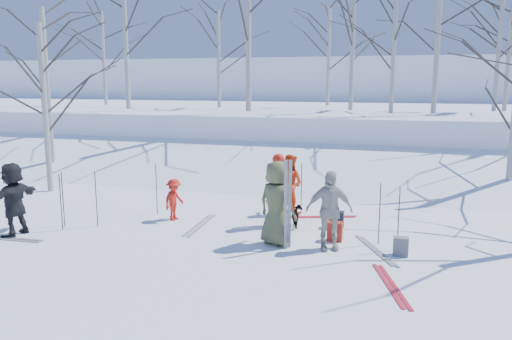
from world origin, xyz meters
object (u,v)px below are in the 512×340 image
(backpack_dark, at_px, (336,220))
(skier_olive_center, at_px, (277,203))
(backpack_red, at_px, (335,232))
(skier_red_seated, at_px, (174,199))
(skier_red_north, at_px, (278,190))
(skier_grey_west, at_px, (13,199))
(backpack_grey, at_px, (401,246))
(skier_cream_east, at_px, (329,210))
(dog, at_px, (298,217))
(skier_redor_behind, at_px, (289,184))

(backpack_dark, bearing_deg, skier_olive_center, -124.22)
(backpack_red, bearing_deg, skier_red_seated, 172.32)
(skier_red_north, height_order, skier_grey_west, skier_red_north)
(backpack_grey, bearing_deg, skier_cream_east, -179.68)
(dog, bearing_deg, skier_red_north, -11.61)
(skier_grey_west, bearing_deg, skier_red_north, 117.63)
(skier_grey_west, distance_m, dog, 6.50)
(skier_grey_west, bearing_deg, skier_red_seated, 130.86)
(skier_olive_center, relative_size, skier_red_seated, 1.72)
(skier_cream_east, xyz_separation_m, skier_grey_west, (-6.95, -1.02, 0.00))
(backpack_red, bearing_deg, backpack_dark, 95.44)
(skier_grey_west, bearing_deg, skier_redor_behind, 127.44)
(skier_olive_center, bearing_deg, backpack_dark, -102.27)
(skier_cream_east, distance_m, backpack_grey, 1.59)
(skier_olive_center, relative_size, backpack_red, 4.31)
(backpack_red, height_order, backpack_grey, backpack_red)
(skier_cream_east, bearing_deg, skier_grey_west, 169.32)
(skier_red_seated, bearing_deg, skier_red_north, -74.07)
(skier_redor_behind, height_order, skier_grey_west, skier_grey_west)
(skier_olive_center, height_order, backpack_grey, skier_olive_center)
(skier_redor_behind, height_order, backpack_grey, skier_redor_behind)
(skier_redor_behind, xyz_separation_m, skier_grey_west, (-5.54, -3.61, 0.05))
(backpack_dark, bearing_deg, backpack_grey, -46.70)
(skier_redor_behind, bearing_deg, backpack_grey, 158.70)
(skier_olive_center, height_order, skier_cream_east, skier_olive_center)
(skier_red_north, height_order, backpack_red, skier_red_north)
(dog, bearing_deg, backpack_grey, 135.30)
(skier_olive_center, height_order, skier_red_north, skier_olive_center)
(skier_red_north, bearing_deg, skier_cream_east, 137.02)
(backpack_grey, bearing_deg, dog, 150.03)
(skier_grey_west, height_order, backpack_red, skier_grey_west)
(skier_red_seated, relative_size, skier_cream_east, 0.63)
(skier_red_seated, distance_m, skier_grey_west, 3.64)
(skier_red_north, bearing_deg, backpack_grey, 155.63)
(skier_olive_center, relative_size, skier_redor_behind, 1.15)
(dog, xyz_separation_m, backpack_grey, (2.38, -1.37, -0.06))
(skier_red_seated, bearing_deg, skier_redor_behind, -50.01)
(skier_olive_center, distance_m, backpack_red, 1.48)
(skier_olive_center, relative_size, backpack_grey, 4.76)
(skier_olive_center, xyz_separation_m, skier_red_north, (-0.30, 1.36, -0.02))
(backpack_dark, bearing_deg, skier_redor_behind, 143.80)
(backpack_grey, relative_size, backpack_dark, 0.95)
(skier_redor_behind, distance_m, dog, 1.40)
(skier_grey_west, relative_size, backpack_red, 3.98)
(backpack_grey, bearing_deg, backpack_dark, 133.30)
(skier_olive_center, bearing_deg, skier_grey_west, 31.91)
(skier_red_north, height_order, dog, skier_red_north)
(skier_cream_east, distance_m, backpack_red, 0.85)
(skier_redor_behind, relative_size, skier_red_seated, 1.50)
(skier_olive_center, bearing_deg, dog, -75.28)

